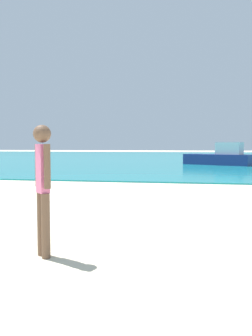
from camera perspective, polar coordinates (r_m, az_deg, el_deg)
water at (r=43.20m, az=8.96°, el=1.86°), size 160.00×60.00×0.06m
person_standing at (r=4.57m, az=-13.75°, el=-2.37°), size 0.31×0.31×1.73m
boat_near at (r=25.46m, az=15.46°, el=1.77°), size 4.95×3.48×1.62m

